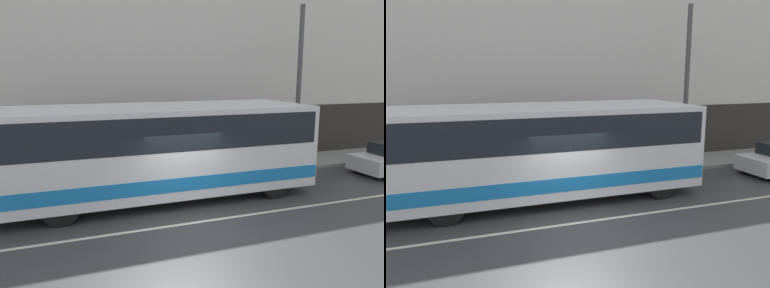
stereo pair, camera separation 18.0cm
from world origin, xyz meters
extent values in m
plane|color=#38383A|center=(0.00, 0.00, 0.00)|extent=(60.00, 60.00, 0.00)
cube|color=gray|center=(0.00, 5.35, 0.07)|extent=(60.00, 2.71, 0.15)
cube|color=silver|center=(0.00, 6.86, 5.46)|extent=(60.00, 0.30, 10.92)
cube|color=#2D2B28|center=(0.00, 6.69, 1.36)|extent=(60.00, 0.06, 2.73)
cube|color=beige|center=(0.00, 0.00, 0.00)|extent=(54.00, 0.14, 0.01)
cube|color=silver|center=(-0.53, 2.25, 1.79)|extent=(11.21, 2.52, 2.88)
cube|color=#1972BF|center=(-0.53, 2.25, 0.90)|extent=(11.15, 2.54, 0.45)
cube|color=black|center=(-0.53, 2.25, 2.51)|extent=(10.87, 2.54, 1.10)
cube|color=orange|center=(5.02, 2.25, 3.04)|extent=(0.12, 1.89, 0.28)
cube|color=silver|center=(-0.53, 2.25, 3.29)|extent=(9.53, 2.14, 0.12)
cylinder|color=black|center=(3.47, 1.15, 0.55)|extent=(1.09, 0.28, 1.09)
cylinder|color=black|center=(3.47, 3.35, 0.55)|extent=(1.09, 0.28, 1.09)
cylinder|color=black|center=(-3.74, 1.15, 0.55)|extent=(1.09, 0.28, 1.09)
cylinder|color=black|center=(-3.74, 3.35, 0.55)|extent=(1.09, 0.28, 1.09)
cylinder|color=black|center=(9.12, 3.09, 0.33)|extent=(0.66, 0.20, 0.66)
cylinder|color=#4C4C4F|center=(6.68, 4.46, 3.73)|extent=(0.21, 0.21, 7.17)
camera|label=1|loc=(-3.73, -9.79, 4.34)|focal=35.00mm
camera|label=2|loc=(-3.56, -9.86, 4.34)|focal=35.00mm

